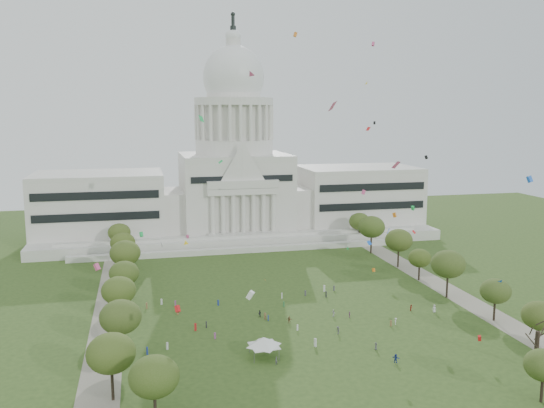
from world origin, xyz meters
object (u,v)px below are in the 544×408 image
Objects in this scene: big_bare_tree at (538,328)px; person_0 at (434,309)px; event_tent at (264,341)px; capitol at (235,183)px.

big_bare_tree is 36.02m from person_0.
event_tent is at bearing 160.82° from big_bare_tree.
capitol reaches higher than big_bare_tree.
capitol is 114.04m from person_0.
event_tent reaches higher than person_0.
capitol is at bearing 83.26° from event_tent.
event_tent is at bearing -119.88° from person_0.
event_tent is (-14.57, -123.30, -18.83)m from capitol.
event_tent is 4.25× the size of person_0.
capitol is 12.50× the size of big_bare_tree.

